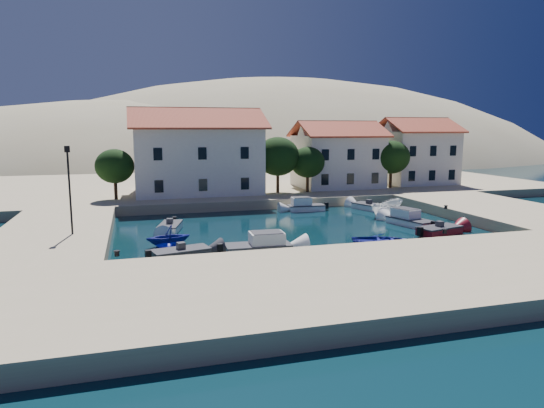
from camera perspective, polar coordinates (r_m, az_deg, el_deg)
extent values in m
plane|color=black|center=(32.29, 8.70, -6.32)|extent=(400.00, 400.00, 0.00)
cube|color=tan|center=(27.05, 14.09, -8.40)|extent=(52.00, 12.00, 1.00)
cube|color=tan|center=(51.58, 24.98, -0.77)|extent=(11.00, 20.00, 1.00)
cube|color=tan|center=(39.48, -24.23, -3.47)|extent=(8.00, 20.00, 1.00)
cube|color=tan|center=(68.43, -3.15, 2.24)|extent=(80.00, 36.00, 1.00)
ellipsoid|color=tan|center=(141.17, -14.48, -3.00)|extent=(198.00, 126.00, 72.00)
ellipsoid|color=tan|center=(168.76, 0.83, -2.52)|extent=(220.00, 176.00, 99.00)
cube|color=silver|center=(56.82, -8.81, 5.09)|extent=(14.00, 9.00, 7.50)
pyramid|color=#A53425|center=(56.72, -8.93, 9.98)|extent=(14.70, 9.45, 2.20)
cube|color=silver|center=(62.68, 7.68, 5.00)|extent=(10.00, 8.00, 6.50)
pyramid|color=#A53425|center=(62.55, 7.76, 8.80)|extent=(10.50, 8.40, 1.80)
cube|color=silver|center=(69.22, 16.52, 5.29)|extent=(9.00, 8.00, 7.00)
pyramid|color=#A53425|center=(69.11, 16.68, 8.93)|extent=(9.45, 8.40, 1.80)
cylinder|color=#382314|center=(53.63, -17.91, 1.86)|extent=(0.36, 0.36, 2.50)
ellipsoid|color=black|center=(53.42, -18.03, 4.25)|extent=(4.00, 4.00, 3.60)
cylinder|color=#382314|center=(56.44, 0.68, 2.88)|extent=(0.36, 0.36, 3.00)
ellipsoid|color=black|center=(56.23, 0.68, 5.61)|extent=(5.00, 5.00, 4.50)
cylinder|color=#382314|center=(57.11, 4.19, 2.67)|extent=(0.36, 0.36, 2.50)
ellipsoid|color=black|center=(56.91, 4.22, 4.92)|extent=(4.00, 4.00, 3.60)
cylinder|color=#382314|center=(62.87, 13.77, 3.12)|extent=(0.36, 0.36, 2.75)
ellipsoid|color=black|center=(62.68, 13.85, 5.38)|extent=(4.60, 4.60, 4.14)
cylinder|color=black|center=(36.77, -22.69, 1.30)|extent=(0.14, 0.14, 6.00)
cube|color=black|center=(36.53, -22.97, 5.97)|extent=(0.35, 0.25, 0.45)
cylinder|color=black|center=(29.96, -17.79, -5.58)|extent=(0.36, 0.36, 0.30)
cylinder|color=black|center=(36.69, 19.65, -3.06)|extent=(0.36, 0.36, 0.30)
cylinder|color=black|center=(47.89, 19.78, -0.36)|extent=(0.36, 0.36, 0.30)
cube|color=#37373C|center=(32.45, -10.63, -5.84)|extent=(3.88, 2.38, 0.90)
cube|color=#37373C|center=(32.37, -10.65, -5.28)|extent=(3.97, 2.43, 0.10)
cube|color=#37373C|center=(32.32, -10.66, -4.90)|extent=(0.60, 0.60, 0.50)
cube|color=white|center=(33.19, -1.65, -5.36)|extent=(4.42, 2.04, 0.90)
cube|color=#37373C|center=(33.11, -1.65, -4.81)|extent=(4.53, 2.08, 0.10)
cube|color=white|center=(33.02, -1.65, -4.18)|extent=(2.37, 1.67, 0.90)
imported|color=navy|center=(36.24, 12.96, -4.77)|extent=(5.37, 4.61, 0.94)
cube|color=maroon|center=(41.29, 19.09, -3.01)|extent=(3.98, 2.54, 0.90)
cube|color=#37373C|center=(41.23, 19.11, -2.56)|extent=(4.08, 2.59, 0.10)
cube|color=#37373C|center=(41.18, 19.12, -2.26)|extent=(0.61, 0.61, 0.50)
cube|color=white|center=(44.14, 15.95, -2.12)|extent=(2.77, 4.57, 0.90)
cube|color=#37373C|center=(44.08, 15.97, -1.70)|extent=(2.83, 4.68, 0.10)
cube|color=white|center=(44.01, 15.99, -1.22)|extent=(2.00, 2.56, 0.90)
imported|color=white|center=(48.24, 13.32, -1.40)|extent=(4.72, 3.51, 1.72)
cube|color=white|center=(51.70, 11.33, -0.37)|extent=(2.76, 3.87, 0.90)
cube|color=#37373C|center=(51.65, 11.34, -0.01)|extent=(2.82, 3.96, 0.10)
cube|color=#37373C|center=(51.62, 11.35, 0.23)|extent=(0.64, 0.64, 0.50)
imported|color=navy|center=(36.00, -12.07, -4.83)|extent=(3.54, 3.19, 1.65)
cube|color=white|center=(41.06, -11.91, -2.77)|extent=(2.42, 3.81, 0.90)
cube|color=#37373C|center=(41.00, -11.92, -2.32)|extent=(2.47, 3.90, 0.10)
cube|color=#37373C|center=(40.96, -11.93, -2.02)|extent=(0.61, 0.61, 0.50)
cube|color=white|center=(50.10, 4.04, -0.51)|extent=(3.75, 1.78, 0.90)
cube|color=#37373C|center=(50.05, 4.05, -0.14)|extent=(3.83, 1.82, 0.10)
cube|color=white|center=(49.99, 4.05, 0.28)|extent=(2.02, 1.44, 0.90)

